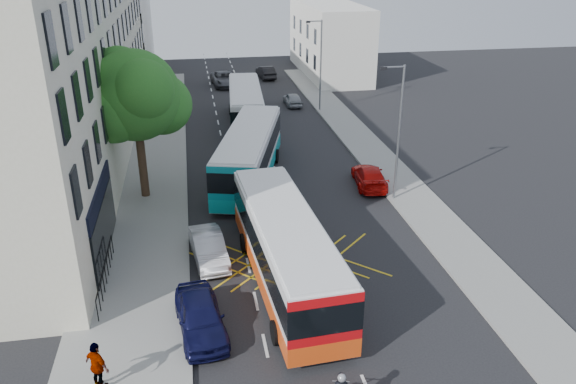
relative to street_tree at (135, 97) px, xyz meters
name	(u,v)px	position (x,y,z in m)	size (l,w,h in m)	color
ground	(345,336)	(8.51, -14.97, -6.29)	(120.00, 120.00, 0.00)	black
pavement_left	(146,196)	(0.01, 0.03, -6.22)	(5.00, 70.00, 0.15)	gray
pavement_right	(395,179)	(16.01, 0.03, -6.22)	(3.00, 70.00, 0.15)	gray
terrace_main	(63,60)	(-5.49, 9.52, 0.46)	(8.30, 45.00, 13.50)	beige
terrace_far	(113,27)	(-5.49, 40.03, -1.29)	(8.00, 20.00, 10.00)	silver
building_right	(329,39)	(19.51, 33.03, -2.29)	(6.00, 18.00, 8.00)	silver
street_tree	(135,97)	(0.00, 0.00, 0.00)	(6.30, 5.70, 8.80)	#382619
lamp_near	(398,127)	(14.71, -2.97, -1.68)	(1.45, 0.15, 8.00)	slate
lamp_far	(320,61)	(14.71, 17.03, -1.68)	(1.45, 0.15, 8.00)	slate
railings	(105,273)	(-1.19, -9.67, -5.57)	(0.08, 5.60, 1.14)	black
bus_near	(286,249)	(6.84, -10.80, -4.51)	(3.59, 12.17, 3.38)	silver
bus_mid	(249,154)	(6.59, 1.71, -4.50)	(5.85, 12.38, 3.40)	silver
bus_far	(246,105)	(7.66, 14.09, -4.60)	(3.47, 11.61, 3.22)	silver
parked_car_blue	(200,316)	(2.91, -13.66, -5.55)	(1.76, 4.36, 1.49)	#0E0F38
parked_car_silver	(209,248)	(3.48, -8.14, -5.61)	(1.45, 4.15, 1.37)	#B3B4BB
red_hatchback	(369,176)	(14.01, -0.57, -5.64)	(1.81, 4.46, 1.29)	red
distant_car_grey	(224,79)	(6.81, 28.68, -5.56)	(2.42, 5.25, 1.46)	#45474E
distant_car_silver	(293,99)	(12.70, 19.39, -5.69)	(1.43, 3.56, 1.21)	#989A9F
distant_car_dark	(266,72)	(11.79, 31.54, -5.59)	(1.49, 4.27, 1.41)	black
pedestrian_far	(97,366)	(-0.63, -16.34, -5.21)	(1.10, 0.46, 1.87)	gray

